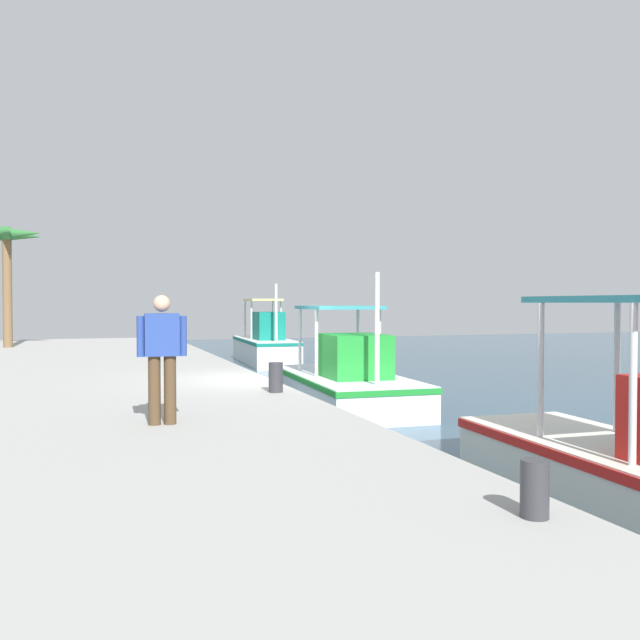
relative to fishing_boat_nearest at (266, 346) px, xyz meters
name	(u,v)px	position (x,y,z in m)	size (l,w,h in m)	color
quay_pier	(10,410)	(11.96, -7.93, -0.31)	(36.00, 10.00, 0.80)	#9E9E99
fishing_boat_nearest	(266,346)	(0.00, 0.00, 0.00)	(5.62, 1.99, 3.09)	white
fishing_boat_second	(346,382)	(11.30, -0.96, -0.13)	(5.59, 2.45, 3.01)	white
pelican	(178,339)	(3.24, -3.81, 0.49)	(0.72, 0.90, 0.82)	tan
fisherman_standing	(162,352)	(16.64, -5.62, 1.03)	(0.26, 0.64, 1.70)	#4C3823
mooring_bollard_nearest	(176,338)	(-0.84, -3.38, 0.32)	(0.28, 0.28, 0.46)	#333338
mooring_bollard_second	(276,377)	(14.06, -3.38, 0.35)	(0.26, 0.26, 0.53)	#333338
mooring_bollard_third	(535,489)	(21.42, -3.38, 0.30)	(0.21, 0.21, 0.43)	#333338
palm_tree	(6,245)	(-0.66, -9.35, 3.74)	(2.87, 2.71, 4.33)	brown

